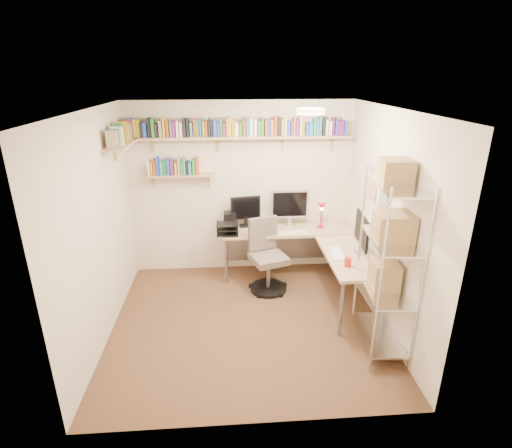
{
  "coord_description": "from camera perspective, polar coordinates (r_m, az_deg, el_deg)",
  "views": [
    {
      "loc": [
        -0.2,
        -4.11,
        2.85
      ],
      "look_at": [
        0.15,
        0.55,
        1.07
      ],
      "focal_mm": 28.0,
      "sensor_mm": 36.0,
      "label": 1
    }
  ],
  "objects": [
    {
      "name": "wire_rack",
      "position": [
        4.24,
        18.59,
        -2.08
      ],
      "size": [
        0.48,
        0.87,
        2.07
      ],
      "rotation": [
        0.0,
        0.0,
        -0.09
      ],
      "color": "silver",
      "rests_on": "ground"
    },
    {
      "name": "room_shell",
      "position": [
        4.31,
        -1.38,
        3.36
      ],
      "size": [
        3.24,
        3.04,
        2.52
      ],
      "color": "beige",
      "rests_on": "ground"
    },
    {
      "name": "office_chair",
      "position": [
        5.5,
        1.56,
        -5.26
      ],
      "size": [
        0.56,
        0.57,
        1.01
      ],
      "rotation": [
        0.0,
        0.0,
        0.32
      ],
      "color": "black",
      "rests_on": "ground"
    },
    {
      "name": "wall_shelves",
      "position": [
        5.47,
        -6.77,
        12.16
      ],
      "size": [
        3.12,
        1.09,
        0.8
      ],
      "color": "tan",
      "rests_on": "ground"
    },
    {
      "name": "corner_desk",
      "position": [
        5.57,
        5.29,
        -1.61
      ],
      "size": [
        1.95,
        1.9,
        1.27
      ],
      "color": "tan",
      "rests_on": "ground"
    },
    {
      "name": "ground",
      "position": [
        5.0,
        -1.28,
        -13.83
      ],
      "size": [
        3.2,
        3.2,
        0.0
      ],
      "primitive_type": "plane",
      "color": "#4E2C21",
      "rests_on": "ground"
    }
  ]
}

